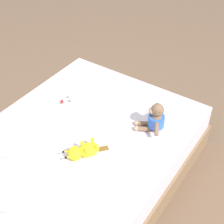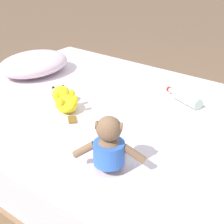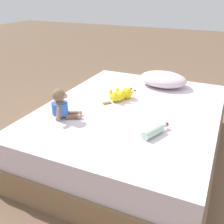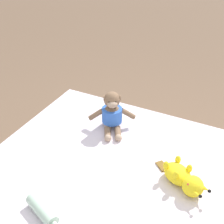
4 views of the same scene
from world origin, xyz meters
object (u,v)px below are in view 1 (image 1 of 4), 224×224
(plush_yellow_creature, at_px, (83,151))
(bed, at_px, (80,157))
(pillow, at_px, (1,183))
(glass_bottle, at_px, (77,95))
(plush_monkey, at_px, (155,119))

(plush_yellow_creature, bearing_deg, bed, -40.62)
(pillow, bearing_deg, glass_bottle, -78.64)
(bed, xyz_separation_m, plush_monkey, (-0.42, -0.40, 0.31))
(bed, distance_m, pillow, 0.70)
(bed, xyz_separation_m, glass_bottle, (0.30, -0.37, 0.25))
(plush_yellow_creature, bearing_deg, plush_monkey, -118.06)
(bed, height_order, plush_yellow_creature, plush_yellow_creature)
(bed, height_order, plush_monkey, plush_monkey)
(bed, bearing_deg, glass_bottle, -50.96)
(pillow, bearing_deg, bed, -98.77)
(plush_monkey, relative_size, glass_bottle, 1.07)
(bed, xyz_separation_m, pillow, (0.10, 0.63, 0.29))
(glass_bottle, bearing_deg, bed, 129.04)
(plush_monkey, height_order, plush_yellow_creature, plush_monkey)
(pillow, xyz_separation_m, plush_monkey, (-0.51, -1.03, 0.03))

